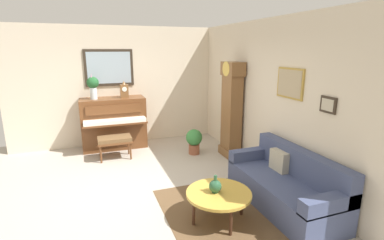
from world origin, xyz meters
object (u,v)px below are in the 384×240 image
object	(u,v)px
grandfather_clock	(231,112)
mantel_clock	(124,90)
piano_bench	(115,140)
coffee_table	(219,194)
green_jug	(215,186)
couch	(285,185)
flower_vase	(93,85)
potted_plant	(194,140)
piano	(114,123)

from	to	relation	value
grandfather_clock	mantel_clock	distance (m)	2.50
piano_bench	coffee_table	distance (m)	3.00
green_jug	couch	bearing A→B (deg)	89.58
flower_vase	green_jug	world-z (taller)	flower_vase
mantel_clock	flower_vase	xyz separation A→B (m)	(-0.00, -0.67, 0.14)
grandfather_clock	flower_vase	world-z (taller)	grandfather_clock
piano_bench	grandfather_clock	distance (m)	2.54
piano_bench	coffee_table	size ratio (longest dim) A/B	0.80
grandfather_clock	couch	xyz separation A→B (m)	(2.12, -0.20, -0.65)
couch	piano_bench	bearing A→B (deg)	-141.85
green_jug	potted_plant	world-z (taller)	green_jug
piano_bench	flower_vase	world-z (taller)	flower_vase
piano	coffee_table	size ratio (longest dim) A/B	1.64
grandfather_clock	potted_plant	world-z (taller)	grandfather_clock
piano	piano_bench	size ratio (longest dim) A/B	2.06
green_jug	potted_plant	xyz separation A→B (m)	(-2.47, 0.63, -0.18)
potted_plant	grandfather_clock	bearing A→B (deg)	63.17
grandfather_clock	couch	bearing A→B (deg)	-5.28
piano_bench	flower_vase	size ratio (longest dim) A/B	1.21
coffee_table	piano_bench	bearing A→B (deg)	-158.70
piano_bench	coffee_table	world-z (taller)	piano_bench
coffee_table	green_jug	world-z (taller)	green_jug
flower_vase	potted_plant	size ratio (longest dim) A/B	1.04
grandfather_clock	flower_vase	size ratio (longest dim) A/B	3.50
couch	coffee_table	world-z (taller)	couch
coffee_table	piano	bearing A→B (deg)	-163.84
piano_bench	potted_plant	world-z (taller)	potted_plant
couch	mantel_clock	world-z (taller)	mantel_clock
flower_vase	green_jug	distance (m)	3.90
green_jug	flower_vase	bearing A→B (deg)	-158.65
grandfather_clock	green_jug	xyz separation A→B (m)	(2.11, -1.34, -0.46)
flower_vase	green_jug	size ratio (longest dim) A/B	2.42
flower_vase	potted_plant	distance (m)	2.54
piano_bench	coffee_table	xyz separation A→B (m)	(2.80, 1.09, -0.02)
couch	coffee_table	bearing A→B (deg)	-89.34
piano	green_jug	size ratio (longest dim) A/B	6.00
piano	grandfather_clock	world-z (taller)	grandfather_clock
mantel_clock	flower_vase	size ratio (longest dim) A/B	0.66
mantel_clock	potted_plant	size ratio (longest dim) A/B	0.68
piano	coffee_table	bearing A→B (deg)	16.16
couch	green_jug	world-z (taller)	couch
piano_bench	coffee_table	bearing A→B (deg)	21.30
grandfather_clock	mantel_clock	xyz separation A→B (m)	(-1.40, -2.04, 0.39)
couch	mantel_clock	distance (m)	4.11
couch	mantel_clock	xyz separation A→B (m)	(-3.52, -1.84, 1.04)
coffee_table	flower_vase	world-z (taller)	flower_vase
potted_plant	flower_vase	bearing A→B (deg)	-117.52
coffee_table	flower_vase	distance (m)	3.97
couch	coffee_table	size ratio (longest dim) A/B	2.16
piano	piano_bench	world-z (taller)	piano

